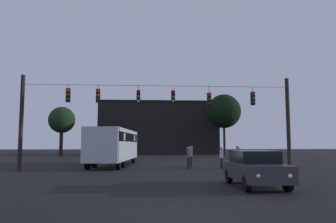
{
  "coord_description": "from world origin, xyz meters",
  "views": [
    {
      "loc": [
        -0.87,
        -8.71,
        1.8
      ],
      "look_at": [
        1.07,
        20.09,
        4.67
      ],
      "focal_mm": 35.09,
      "sensor_mm": 36.0,
      "label": 1
    }
  ],
  "objects": [
    {
      "name": "overhead_signal_span",
      "position": [
        -0.03,
        14.44,
        4.0
      ],
      "size": [
        19.19,
        0.44,
        6.61
      ],
      "color": "black",
      "rests_on": "ground"
    },
    {
      "name": "tree_left_silhouette",
      "position": [
        -13.59,
        41.69,
        5.39
      ],
      "size": [
        3.97,
        3.97,
        7.43
      ],
      "color": "black",
      "rests_on": "ground"
    },
    {
      "name": "pedestrian_crossing_left",
      "position": [
        2.7,
        17.14,
        0.93
      ],
      "size": [
        0.26,
        0.37,
        1.65
      ],
      "color": "black",
      "rests_on": "ground"
    },
    {
      "name": "pedestrian_trailing",
      "position": [
        2.25,
        15.43,
        0.9
      ],
      "size": [
        0.31,
        0.4,
        1.61
      ],
      "color": "black",
      "rests_on": "ground"
    },
    {
      "name": "tree_behind_building",
      "position": [
        11.55,
        42.75,
        7.02
      ],
      "size": [
        5.42,
        5.42,
        9.74
      ],
      "color": "black",
      "rests_on": "ground"
    },
    {
      "name": "car_near_right",
      "position": [
        3.75,
        5.07,
        0.8
      ],
      "size": [
        1.86,
        4.36,
        1.52
      ],
      "color": "#2D2D33",
      "rests_on": "ground"
    },
    {
      "name": "ground_plane",
      "position": [
        0.0,
        24.5,
        0.0
      ],
      "size": [
        168.0,
        168.0,
        0.0
      ],
      "primitive_type": "plane",
      "color": "black",
      "rests_on": "ground"
    },
    {
      "name": "corner_building",
      "position": [
        1.4,
        53.19,
        4.69
      ],
      "size": [
        21.01,
        11.51,
        9.38
      ],
      "color": "black",
      "rests_on": "ground"
    },
    {
      "name": "pedestrian_near_bus",
      "position": [
        4.75,
        15.57,
        0.88
      ],
      "size": [
        0.33,
        0.41,
        1.58
      ],
      "color": "black",
      "rests_on": "ground"
    },
    {
      "name": "city_bus",
      "position": [
        -3.51,
        19.24,
        1.87
      ],
      "size": [
        3.49,
        11.18,
        3.0
      ],
      "color": "#B7BCC6",
      "rests_on": "ground"
    },
    {
      "name": "pedestrian_crossing_right",
      "position": [
        6.39,
        16.79,
        0.94
      ],
      "size": [
        0.33,
        0.41,
        1.67
      ],
      "color": "black",
      "rests_on": "ground"
    },
    {
      "name": "pedestrian_crossing_center",
      "position": [
        5.92,
        15.39,
        0.95
      ],
      "size": [
        0.3,
        0.4,
        1.68
      ],
      "color": "black",
      "rests_on": "ground"
    }
  ]
}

